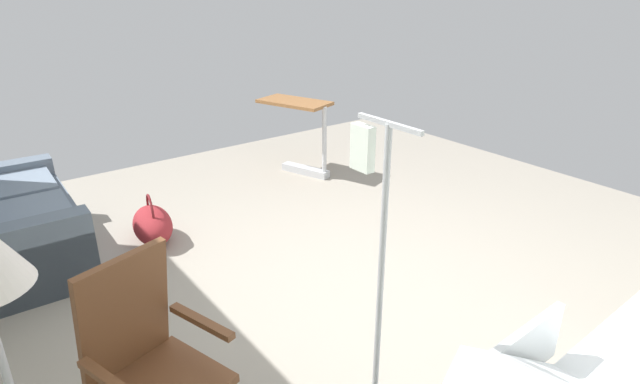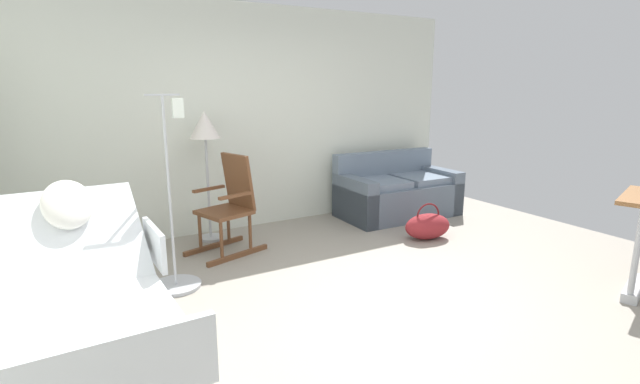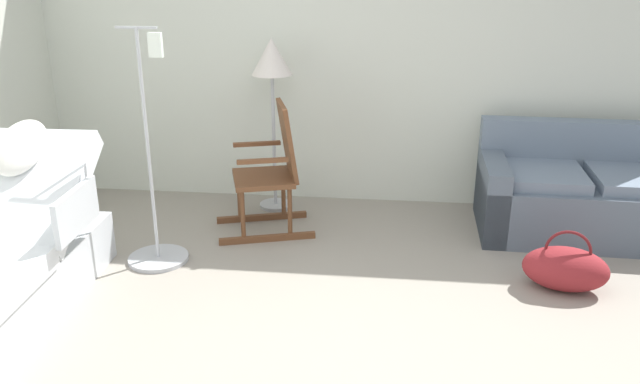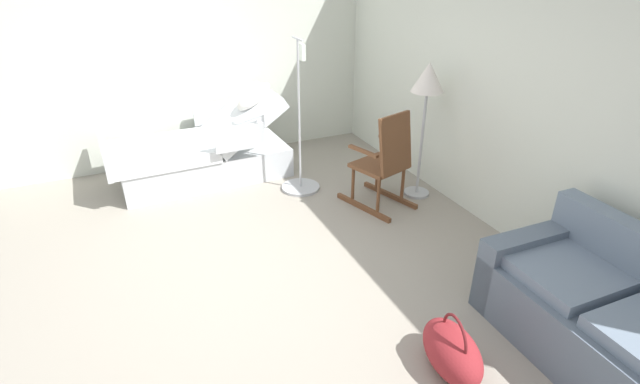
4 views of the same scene
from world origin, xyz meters
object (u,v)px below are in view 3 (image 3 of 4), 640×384
at_px(rocking_chair, 272,171).
at_px(iv_pole, 157,229).
at_px(couch, 582,197).
at_px(floor_lamp, 272,69).
at_px(duffel_bag, 565,268).

relative_size(rocking_chair, iv_pole, 0.62).
xyz_separation_m(couch, iv_pole, (-3.20, -0.88, -0.06)).
xyz_separation_m(floor_lamp, iv_pole, (-0.67, -1.15, -0.98)).
bearing_deg(couch, floor_lamp, 173.94).
height_order(duffel_bag, iv_pole, iv_pole).
bearing_deg(duffel_bag, floor_lamp, 150.19).
bearing_deg(floor_lamp, rocking_chair, -81.44).
bearing_deg(rocking_chair, couch, 5.38).
height_order(couch, floor_lamp, floor_lamp).
bearing_deg(duffel_bag, iv_pole, 177.77).
bearing_deg(duffel_bag, couch, 70.77).
xyz_separation_m(rocking_chair, duffel_bag, (2.12, -0.76, -0.35)).
distance_m(couch, iv_pole, 3.32).
xyz_separation_m(couch, rocking_chair, (-2.46, -0.23, 0.20)).
relative_size(rocking_chair, floor_lamp, 0.71).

